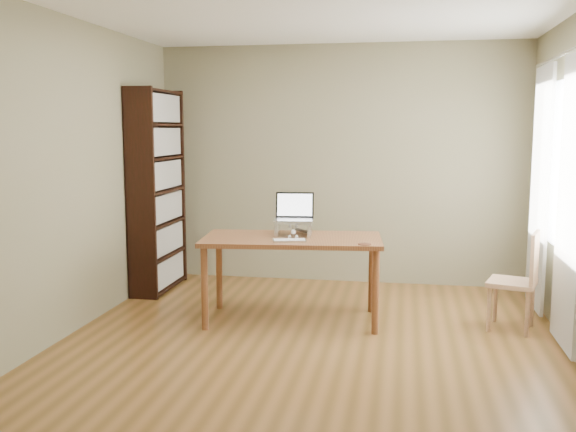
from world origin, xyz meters
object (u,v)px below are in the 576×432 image
(desk, at_px, (292,247))
(chair, at_px, (520,277))
(laptop, at_px, (295,213))
(cat, at_px, (294,229))
(keyboard, at_px, (289,240))
(bookshelf, at_px, (158,191))

(desk, xyz_separation_m, chair, (1.94, 0.08, -0.21))
(laptop, distance_m, chair, 2.00)
(cat, bearing_deg, desk, -99.49)
(desk, bearing_deg, keyboard, -91.53)
(chair, bearing_deg, cat, -163.83)
(desk, height_order, laptop, laptop)
(laptop, relative_size, keyboard, 1.21)
(desk, distance_m, cat, 0.18)
(bookshelf, height_order, cat, bookshelf)
(cat, height_order, chair, cat)
(laptop, height_order, cat, laptop)
(bookshelf, bearing_deg, chair, -12.66)
(bookshelf, xyz_separation_m, keyboard, (1.60, -1.09, -0.29))
(bookshelf, height_order, keyboard, bookshelf)
(laptop, height_order, keyboard, laptop)
(desk, bearing_deg, cat, 86.13)
(keyboard, distance_m, cat, 0.33)
(desk, bearing_deg, bookshelf, 145.71)
(desk, height_order, keyboard, keyboard)
(cat, bearing_deg, keyboard, -97.94)
(bookshelf, height_order, chair, bookshelf)
(desk, height_order, cat, cat)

